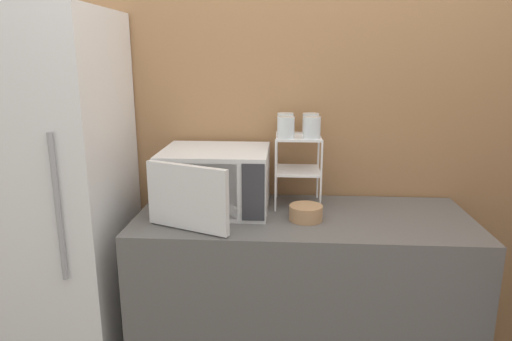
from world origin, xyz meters
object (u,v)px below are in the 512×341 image
Objects in this scene: glass_front_right at (312,128)px; bowl at (306,213)px; dish_rack at (298,156)px; glass_front_left at (286,127)px; microwave at (215,180)px; glass_back_right at (311,123)px; refrigerator at (54,203)px; glass_back_left at (285,123)px.

glass_front_right is 0.66× the size of bowl.
dish_rack is 2.30× the size of bowl.
bowl is at bearing -98.97° from glass_front_right.
glass_front_left and glass_front_right have the same top height.
glass_back_right is (0.47, 0.17, 0.26)m from microwave.
dish_rack is at bearing -131.93° from glass_back_right.
microwave is at bearing 4.41° from refrigerator.
dish_rack is 0.18m from glass_back_right.
refrigerator is at bearing -169.61° from glass_back_right.
refrigerator reaches higher than glass_front_right.
glass_back_right is at bearing 89.76° from glass_front_right.
glass_back_right is at bearing 10.39° from refrigerator.
microwave is at bearing -165.98° from dish_rack.
bowl is at bearing -71.34° from glass_back_left.
glass_front_left is (-0.06, -0.07, 0.15)m from dish_rack.
bowl is (0.04, -0.23, -0.22)m from dish_rack.
microwave is at bearing -160.05° from glass_back_right.
bowl is at bearing -81.29° from dish_rack.
glass_front_left reaches higher than microwave.
glass_front_right is at bearing 1.69° from glass_front_left.
dish_rack is 1.23m from refrigerator.
glass_front_right and glass_back_left have the same top height.
glass_back_left is at bearing 179.36° from glass_back_right.
dish_rack reaches higher than microwave.
microwave is 5.99× the size of glass_front_right.
microwave is 5.99× the size of glass_front_left.
bowl is at bearing -16.22° from microwave.
microwave is 0.56m from glass_back_right.
glass_back_left is 1.22m from refrigerator.
glass_back_right is at bearing 19.95° from microwave.
dish_rack is at bearing 48.28° from glass_front_left.
bowl is at bearing -3.13° from refrigerator.
glass_back_right and glass_back_left have the same top height.
glass_front_right is 0.19m from glass_back_left.
microwave is at bearing -175.86° from glass_front_right.
microwave is 0.43m from dish_rack.
glass_back_right is 0.06× the size of refrigerator.
dish_rack is 3.47× the size of glass_front_right.
dish_rack is 0.32m from bowl.
glass_back_right reaches higher than dish_rack.
bowl is 1.24m from refrigerator.
glass_front_left is at bearing 121.92° from bowl.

